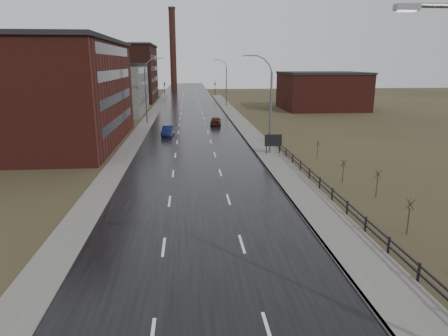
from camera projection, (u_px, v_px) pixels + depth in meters
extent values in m
cube|color=black|center=(193.00, 125.00, 69.69)|extent=(14.00, 300.00, 0.06)
cube|color=#595651|center=(269.00, 155.00, 46.33)|extent=(3.20, 180.00, 0.18)
cube|color=slate|center=(257.00, 155.00, 46.20)|extent=(0.16, 180.00, 0.18)
cube|color=#595651|center=(145.00, 125.00, 68.97)|extent=(2.40, 260.00, 0.12)
cube|color=#471914|center=(31.00, 94.00, 51.78)|extent=(22.00, 28.00, 13.00)
cube|color=black|center=(24.00, 40.00, 50.07)|extent=(22.44, 28.56, 0.50)
cube|color=black|center=(119.00, 120.00, 53.62)|extent=(0.06, 22.40, 1.20)
cube|color=black|center=(117.00, 98.00, 52.86)|extent=(0.06, 22.40, 1.20)
cube|color=black|center=(116.00, 75.00, 52.09)|extent=(0.06, 22.40, 1.20)
cube|color=black|center=(114.00, 51.00, 51.33)|extent=(0.06, 22.40, 1.20)
cube|color=slate|center=(106.00, 90.00, 84.21)|extent=(16.00, 20.00, 10.00)
cube|color=black|center=(104.00, 64.00, 82.87)|extent=(16.32, 20.40, 0.50)
cube|color=black|center=(144.00, 99.00, 85.41)|extent=(0.06, 16.00, 1.20)
cube|color=black|center=(144.00, 85.00, 84.64)|extent=(0.06, 16.00, 1.20)
cube|color=black|center=(143.00, 70.00, 83.88)|extent=(0.06, 16.00, 1.20)
cube|color=#331611|center=(108.00, 74.00, 112.04)|extent=(26.00, 24.00, 15.00)
cube|color=black|center=(106.00, 45.00, 110.07)|extent=(26.52, 24.48, 0.50)
cube|color=black|center=(155.00, 90.00, 114.30)|extent=(0.06, 19.20, 1.20)
cube|color=black|center=(155.00, 79.00, 113.54)|extent=(0.06, 19.20, 1.20)
cube|color=black|center=(154.00, 68.00, 112.78)|extent=(0.06, 19.20, 1.20)
cube|color=black|center=(154.00, 57.00, 112.01)|extent=(0.06, 19.20, 1.20)
cube|color=#471914|center=(322.00, 92.00, 92.47)|extent=(18.00, 16.00, 8.00)
cube|color=black|center=(323.00, 73.00, 91.39)|extent=(18.36, 16.32, 0.50)
cylinder|color=#331611|center=(173.00, 51.00, 152.05)|extent=(2.40, 2.40, 30.00)
cylinder|color=black|center=(172.00, 8.00, 148.16)|extent=(2.70, 2.70, 0.80)
cylinder|color=slate|center=(432.00, 6.00, 11.31)|extent=(1.15, 0.14, 0.14)
cube|color=slate|center=(407.00, 7.00, 11.26)|extent=(0.70, 0.28, 0.18)
cube|color=silver|center=(407.00, 11.00, 11.28)|extent=(0.50, 0.20, 0.04)
cylinder|color=slate|center=(271.00, 114.00, 46.12)|extent=(0.24, 0.24, 9.50)
cylinder|color=slate|center=(270.00, 68.00, 44.80)|extent=(0.51, 0.14, 0.98)
cylinder|color=slate|center=(266.00, 61.00, 44.58)|extent=(0.81, 0.14, 0.81)
cylinder|color=slate|center=(260.00, 57.00, 44.39)|extent=(0.98, 0.14, 0.51)
cylinder|color=slate|center=(253.00, 55.00, 44.28)|extent=(1.01, 0.14, 0.14)
cube|color=slate|center=(247.00, 56.00, 44.23)|extent=(0.70, 0.28, 0.18)
cube|color=silver|center=(247.00, 57.00, 44.26)|extent=(0.50, 0.20, 0.04)
cylinder|color=slate|center=(146.00, 97.00, 69.72)|extent=(0.24, 0.24, 9.50)
cylinder|color=slate|center=(146.00, 66.00, 68.43)|extent=(0.51, 0.14, 0.98)
cylinder|color=slate|center=(148.00, 62.00, 68.28)|extent=(0.81, 0.14, 0.81)
cylinder|color=slate|center=(152.00, 59.00, 68.22)|extent=(0.98, 0.14, 0.51)
cylinder|color=slate|center=(157.00, 58.00, 68.25)|extent=(1.01, 0.14, 0.14)
cube|color=slate|center=(161.00, 58.00, 68.33)|extent=(0.70, 0.28, 0.18)
cube|color=silver|center=(161.00, 59.00, 68.35)|extent=(0.50, 0.20, 0.04)
cylinder|color=slate|center=(226.00, 87.00, 98.14)|extent=(0.24, 0.24, 9.50)
cylinder|color=slate|center=(226.00, 65.00, 96.81)|extent=(0.51, 0.14, 0.98)
cylinder|color=slate|center=(224.00, 62.00, 96.59)|extent=(0.81, 0.14, 0.81)
cylinder|color=slate|center=(221.00, 60.00, 96.41)|extent=(0.98, 0.14, 0.51)
cylinder|color=slate|center=(217.00, 60.00, 96.29)|extent=(1.01, 0.14, 0.14)
cube|color=slate|center=(215.00, 60.00, 96.25)|extent=(0.70, 0.28, 0.18)
cube|color=silver|center=(215.00, 60.00, 96.27)|extent=(0.50, 0.20, 0.04)
cube|color=black|center=(419.00, 273.00, 19.39)|extent=(0.10, 0.10, 1.10)
cube|color=black|center=(389.00, 246.00, 22.28)|extent=(0.10, 0.10, 1.10)
cube|color=black|center=(365.00, 225.00, 25.17)|extent=(0.10, 0.10, 1.10)
cube|color=black|center=(347.00, 208.00, 28.06)|extent=(0.10, 0.10, 1.10)
cube|color=black|center=(332.00, 195.00, 30.95)|extent=(0.10, 0.10, 1.10)
cube|color=black|center=(320.00, 183.00, 33.84)|extent=(0.10, 0.10, 1.10)
cube|color=black|center=(309.00, 174.00, 36.73)|extent=(0.10, 0.10, 1.10)
cube|color=black|center=(300.00, 166.00, 39.62)|extent=(0.10, 0.10, 1.10)
cube|color=black|center=(293.00, 159.00, 42.51)|extent=(0.10, 0.10, 1.10)
cube|color=black|center=(286.00, 153.00, 45.40)|extent=(0.10, 0.10, 1.10)
cube|color=black|center=(280.00, 147.00, 48.29)|extent=(0.10, 0.10, 1.10)
cube|color=black|center=(275.00, 143.00, 51.18)|extent=(0.10, 0.10, 1.10)
cube|color=black|center=(270.00, 138.00, 54.07)|extent=(0.10, 0.10, 1.10)
cube|color=black|center=(335.00, 192.00, 30.36)|extent=(0.08, 53.00, 0.10)
cube|color=black|center=(334.00, 197.00, 30.47)|extent=(0.08, 53.00, 0.10)
cylinder|color=#382D23|center=(408.00, 221.00, 24.87)|extent=(0.08, 0.08, 1.74)
cylinder|color=#382D23|center=(411.00, 204.00, 24.59)|extent=(0.04, 0.59, 0.69)
cylinder|color=#382D23|center=(410.00, 204.00, 24.63)|extent=(0.56, 0.22, 0.70)
cylinder|color=#382D23|center=(409.00, 204.00, 24.61)|extent=(0.33, 0.50, 0.71)
cylinder|color=#382D23|center=(410.00, 205.00, 24.55)|extent=(0.33, 0.50, 0.71)
cylinder|color=#382D23|center=(411.00, 205.00, 24.54)|extent=(0.56, 0.22, 0.70)
cylinder|color=#382D23|center=(377.00, 187.00, 31.80)|extent=(0.08, 0.08, 1.68)
cylinder|color=#382D23|center=(379.00, 174.00, 31.53)|extent=(0.04, 0.57, 0.67)
cylinder|color=#382D23|center=(378.00, 174.00, 31.57)|extent=(0.54, 0.22, 0.67)
cylinder|color=#382D23|center=(377.00, 174.00, 31.55)|extent=(0.32, 0.48, 0.68)
cylinder|color=#382D23|center=(378.00, 174.00, 31.49)|extent=(0.32, 0.48, 0.68)
cylinder|color=#382D23|center=(379.00, 174.00, 31.48)|extent=(0.54, 0.22, 0.67)
cylinder|color=#382D23|center=(343.00, 174.00, 35.78)|extent=(0.08, 0.08, 1.57)
cylinder|color=#382D23|center=(344.00, 163.00, 35.53)|extent=(0.04, 0.53, 0.62)
cylinder|color=#382D23|center=(344.00, 163.00, 35.57)|extent=(0.51, 0.20, 0.63)
cylinder|color=#382D23|center=(343.00, 163.00, 35.55)|extent=(0.31, 0.45, 0.64)
cylinder|color=#382D23|center=(343.00, 163.00, 35.49)|extent=(0.31, 0.45, 0.64)
cylinder|color=#382D23|center=(344.00, 163.00, 35.48)|extent=(0.51, 0.20, 0.63)
cylinder|color=#382D23|center=(317.00, 152.00, 44.98)|extent=(0.08, 0.08, 1.49)
cylinder|color=#382D23|center=(318.00, 143.00, 44.73)|extent=(0.04, 0.51, 0.59)
cylinder|color=#382D23|center=(318.00, 143.00, 44.78)|extent=(0.48, 0.20, 0.60)
cylinder|color=#382D23|center=(318.00, 143.00, 44.75)|extent=(0.29, 0.43, 0.61)
cylinder|color=#382D23|center=(318.00, 143.00, 44.70)|extent=(0.29, 0.43, 0.61)
cylinder|color=#382D23|center=(318.00, 144.00, 44.68)|extent=(0.48, 0.20, 0.60)
cube|color=black|center=(266.00, 147.00, 46.66)|extent=(0.10, 0.10, 1.80)
cube|color=black|center=(279.00, 147.00, 46.79)|extent=(0.10, 0.10, 1.80)
cube|color=silver|center=(273.00, 140.00, 46.47)|extent=(1.92, 0.08, 1.28)
cube|color=black|center=(273.00, 140.00, 46.42)|extent=(2.02, 0.04, 1.38)
cylinder|color=black|center=(165.00, 89.00, 126.14)|extent=(0.16, 0.16, 5.20)
imported|color=black|center=(164.00, 82.00, 125.59)|extent=(0.58, 2.73, 1.10)
sphere|color=#FF190C|center=(164.00, 81.00, 125.37)|extent=(0.18, 0.18, 0.18)
cylinder|color=black|center=(215.00, 88.00, 127.51)|extent=(0.16, 0.16, 5.20)
imported|color=black|center=(215.00, 82.00, 126.97)|extent=(0.58, 2.73, 1.10)
sphere|color=#FF190C|center=(215.00, 81.00, 126.75)|extent=(0.18, 0.18, 0.18)
imported|color=#0C1440|center=(168.00, 131.00, 58.60)|extent=(1.90, 4.55, 1.46)
imported|color=#451A0B|center=(216.00, 121.00, 68.82)|extent=(2.22, 4.59, 1.51)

